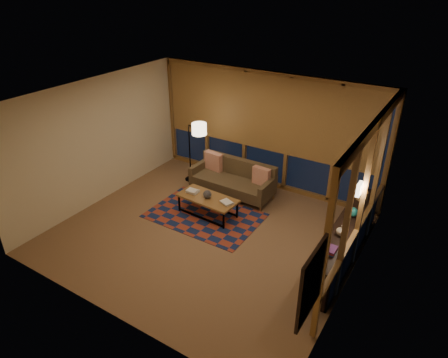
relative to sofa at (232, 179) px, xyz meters
The scene contains 21 objects.
floor 1.66m from the sofa, 76.87° to the right, with size 5.50×5.00×0.01m, color #9C6A47.
ceiling 2.82m from the sofa, 76.87° to the right, with size 5.50×5.00×0.01m, color silver.
walls 1.88m from the sofa, 76.87° to the right, with size 5.51×5.01×2.70m.
window_wall_back 1.34m from the sofa, 66.79° to the left, with size 5.30×0.16×2.60m, color #935F37, non-canonical shape.
window_wall_right 3.34m from the sofa, 17.72° to the right, with size 0.16×3.70×2.60m, color #935F37, non-canonical shape.
wall_art 4.72m from the sofa, 48.05° to the right, with size 0.06×0.74×0.94m, color red, non-canonical shape.
wall_sconce 3.40m from the sofa, 20.62° to the right, with size 0.12×0.18×0.22m, color beige, non-canonical shape.
sofa is the anchor object (origin of this frame).
pillow_left 0.70m from the sofa, 162.02° to the left, with size 0.46×0.15×0.46m, color #C02E07, non-canonical shape.
pillow_right 0.71m from the sofa, 11.62° to the left, with size 0.40×0.13×0.40m, color #C02E07, non-canonical shape.
area_rug 1.16m from the sofa, 91.01° to the right, with size 2.29×1.53×0.01m, color #933825.
coffee_table 1.03m from the sofa, 89.30° to the right, with size 1.26×0.58×0.42m, color #935F37, non-canonical shape.
book_stack_a 1.09m from the sofa, 109.95° to the right, with size 0.25×0.20×0.07m, color white, non-canonical shape.
book_stack_b 1.11m from the sofa, 64.86° to the right, with size 0.22×0.18×0.04m, color white, non-canonical shape.
ceramic_pot 1.04m from the sofa, 88.77° to the right, with size 0.18×0.18×0.18m, color black.
floor_lamp 1.30m from the sofa, behind, with size 0.52×0.34×1.55m, color black, non-canonical shape.
bookshelf 3.00m from the sofa, 17.66° to the right, with size 0.40×2.90×0.72m, color black, non-canonical shape.
basket 2.87m from the sofa, ahead, with size 0.22×0.22×0.16m, color olive.
teal_bowl 2.96m from the sofa, 12.45° to the right, with size 0.17×0.17×0.17m, color teal.
vase 3.16m from the sofa, 24.26° to the right, with size 0.17×0.17×0.18m, color beige.
shelf_book_stack 3.41m from the sofa, 32.47° to the right, with size 0.16×0.23×0.07m, color white, non-canonical shape.
Camera 1 is at (3.70, -5.31, 4.61)m, focal length 32.00 mm.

